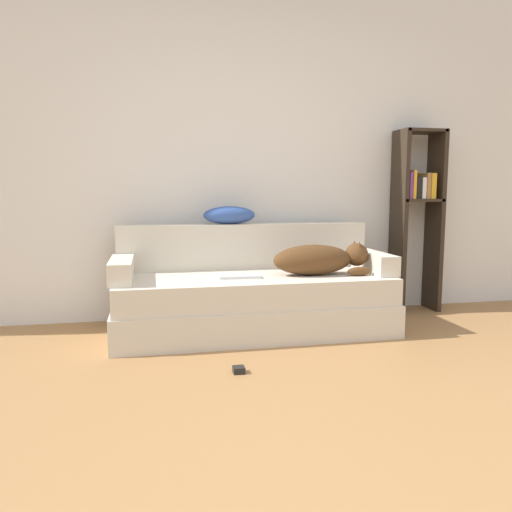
# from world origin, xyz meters

# --- Properties ---
(ground_plane) EXTENTS (20.00, 20.00, 0.00)m
(ground_plane) POSITION_xyz_m (0.00, 0.00, 0.00)
(ground_plane) COLOR #9E7042
(wall_back) EXTENTS (7.70, 0.06, 2.70)m
(wall_back) POSITION_xyz_m (0.00, 2.43, 1.35)
(wall_back) COLOR silver
(wall_back) RESTS_ON ground_plane
(couch) EXTENTS (1.97, 0.80, 0.42)m
(couch) POSITION_xyz_m (0.03, 1.87, 0.20)
(couch) COLOR beige
(couch) RESTS_ON ground_plane
(couch_backrest) EXTENTS (1.93, 0.15, 0.35)m
(couch_backrest) POSITION_xyz_m (0.03, 2.20, 0.59)
(couch_backrest) COLOR beige
(couch_backrest) RESTS_ON couch
(couch_arm_left) EXTENTS (0.15, 0.61, 0.15)m
(couch_arm_left) POSITION_xyz_m (-0.88, 1.86, 0.49)
(couch_arm_left) COLOR beige
(couch_arm_left) RESTS_ON couch
(couch_arm_right) EXTENTS (0.15, 0.61, 0.15)m
(couch_arm_right) POSITION_xyz_m (0.93, 1.86, 0.49)
(couch_arm_right) COLOR beige
(couch_arm_right) RESTS_ON couch
(dog) EXTENTS (0.71, 0.26, 0.24)m
(dog) POSITION_xyz_m (0.50, 1.79, 0.53)
(dog) COLOR #513319
(dog) RESTS_ON couch
(laptop) EXTENTS (0.30, 0.22, 0.02)m
(laptop) POSITION_xyz_m (-0.09, 1.81, 0.42)
(laptop) COLOR silver
(laptop) RESTS_ON couch
(throw_pillow) EXTENTS (0.40, 0.15, 0.14)m
(throw_pillow) POSITION_xyz_m (-0.09, 2.20, 0.83)
(throw_pillow) COLOR #335199
(throw_pillow) RESTS_ON couch_backrest
(bookshelf) EXTENTS (0.37, 0.26, 1.51)m
(bookshelf) POSITION_xyz_m (1.51, 2.24, 0.87)
(bookshelf) COLOR #2D2319
(bookshelf) RESTS_ON ground_plane
(power_adapter) EXTENTS (0.07, 0.07, 0.04)m
(power_adapter) POSITION_xyz_m (-0.22, 1.07, 0.02)
(power_adapter) COLOR black
(power_adapter) RESTS_ON ground_plane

